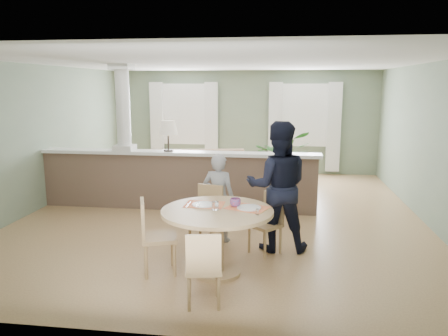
# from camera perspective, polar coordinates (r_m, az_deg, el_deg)

# --- Properties ---
(ground) EXTENTS (8.00, 8.00, 0.00)m
(ground) POSITION_cam_1_polar(r_m,az_deg,el_deg) (8.05, -0.15, -5.99)
(ground) COLOR tan
(ground) RESTS_ON ground
(room_shell) EXTENTS (7.02, 8.02, 2.71)m
(room_shell) POSITION_cam_1_polar(r_m,az_deg,el_deg) (8.35, 0.24, 7.28)
(room_shell) COLOR gray
(room_shell) RESTS_ON ground
(pony_wall) EXTENTS (5.32, 0.38, 2.70)m
(pony_wall) POSITION_cam_1_polar(r_m,az_deg,el_deg) (8.25, -6.76, -0.58)
(pony_wall) COLOR brown
(pony_wall) RESTS_ON ground
(sofa) EXTENTS (3.19, 1.70, 0.88)m
(sofa) POSITION_cam_1_polar(r_m,az_deg,el_deg) (9.65, -4.04, -0.48)
(sofa) COLOR #816546
(sofa) RESTS_ON ground
(houseplant) EXTENTS (1.36, 1.21, 1.37)m
(houseplant) POSITION_cam_1_polar(r_m,az_deg,el_deg) (9.78, 7.64, 1.04)
(houseplant) COLOR #32692A
(houseplant) RESTS_ON ground
(dining_table) EXTENTS (1.37, 1.37, 0.94)m
(dining_table) POSITION_cam_1_polar(r_m,az_deg,el_deg) (5.39, -0.79, -7.18)
(dining_table) COLOR tan
(dining_table) RESTS_ON ground
(chair_far_boy) EXTENTS (0.50, 0.50, 0.91)m
(chair_far_boy) POSITION_cam_1_polar(r_m,az_deg,el_deg) (6.31, -2.19, -6.00)
(chair_far_boy) COLOR tan
(chair_far_boy) RESTS_ON ground
(chair_far_man) EXTENTS (0.54, 0.54, 0.84)m
(chair_far_man) POSITION_cam_1_polar(r_m,az_deg,el_deg) (6.17, 5.81, -6.80)
(chair_far_man) COLOR tan
(chair_far_man) RESTS_ON ground
(chair_near) EXTENTS (0.45, 0.45, 0.84)m
(chair_near) POSITION_cam_1_polar(r_m,az_deg,el_deg) (4.68, -2.70, -12.63)
(chair_near) COLOR tan
(chair_near) RESTS_ON ground
(chair_side) EXTENTS (0.54, 0.54, 0.94)m
(chair_side) POSITION_cam_1_polar(r_m,az_deg,el_deg) (5.53, -9.27, -8.40)
(chair_side) COLOR tan
(chair_side) RESTS_ON ground
(child_person) EXTENTS (0.54, 0.40, 1.33)m
(child_person) POSITION_cam_1_polar(r_m,az_deg,el_deg) (6.54, -0.71, -3.89)
(child_person) COLOR gray
(child_person) RESTS_ON ground
(man_person) EXTENTS (0.94, 0.76, 1.84)m
(man_person) POSITION_cam_1_polar(r_m,az_deg,el_deg) (6.18, 7.03, -2.41)
(man_person) COLOR black
(man_person) RESTS_ON ground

